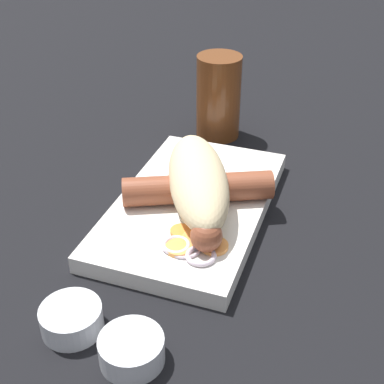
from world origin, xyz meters
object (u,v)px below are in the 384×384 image
at_px(sausage, 197,190).
at_px(condiment_cup_far, 132,351).
at_px(condiment_cup_near, 72,320).
at_px(drink_glass, 219,97).
at_px(bread_roll, 197,182).
at_px(food_tray, 192,206).

xyz_separation_m(sausage, condiment_cup_far, (0.21, 0.02, -0.03)).
bearing_deg(condiment_cup_near, drink_glass, 178.43).
height_order(bread_roll, drink_glass, drink_glass).
xyz_separation_m(bread_roll, sausage, (-0.00, 0.00, -0.01)).
distance_m(food_tray, condiment_cup_near, 0.21).
xyz_separation_m(bread_roll, condiment_cup_far, (0.21, 0.02, -0.04)).
distance_m(sausage, condiment_cup_near, 0.21).
height_order(condiment_cup_near, condiment_cup_far, same).
xyz_separation_m(food_tray, drink_glass, (-0.20, -0.03, 0.05)).
height_order(sausage, drink_glass, drink_glass).
relative_size(bread_roll, condiment_cup_far, 3.61).
bearing_deg(condiment_cup_far, bread_roll, -175.82).
bearing_deg(condiment_cup_near, bread_roll, 166.10).
height_order(bread_roll, sausage, bread_roll).
distance_m(bread_roll, drink_glass, 0.21).
xyz_separation_m(bread_roll, condiment_cup_near, (0.20, -0.05, -0.04)).
bearing_deg(sausage, condiment_cup_near, -13.86).
height_order(condiment_cup_near, drink_glass, drink_glass).
bearing_deg(condiment_cup_far, food_tray, -174.02).
bearing_deg(condiment_cup_near, condiment_cup_far, 78.25).
relative_size(condiment_cup_near, drink_glass, 0.46).
bearing_deg(drink_glass, food_tray, 8.72).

